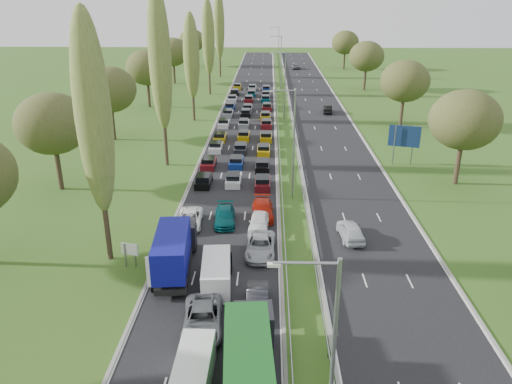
{
  "coord_description": "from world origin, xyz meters",
  "views": [
    {
      "loc": [
        1.88,
        -7.97,
        20.92
      ],
      "look_at": [
        0.55,
        40.85,
        1.5
      ],
      "focal_mm": 35.0,
      "sensor_mm": 36.0,
      "label": 1
    }
  ],
  "objects_px": {
    "direction_sign": "(404,138)",
    "info_sign": "(130,252)",
    "blue_lorry": "(175,250)",
    "near_car_2": "(190,219)",
    "white_van_rear": "(217,272)",
    "white_van_front": "(195,367)"
  },
  "relations": [
    {
      "from": "white_van_front",
      "to": "direction_sign",
      "type": "xyz_separation_m",
      "value": [
        21.66,
        40.38,
        2.54
      ]
    },
    {
      "from": "info_sign",
      "to": "direction_sign",
      "type": "distance_m",
      "value": 39.82
    },
    {
      "from": "near_car_2",
      "to": "white_van_front",
      "type": "xyz_separation_m",
      "value": [
        3.47,
        -20.94,
        0.32
      ]
    },
    {
      "from": "white_van_rear",
      "to": "direction_sign",
      "type": "distance_m",
      "value": 36.91
    },
    {
      "from": "near_car_2",
      "to": "white_van_rear",
      "type": "height_order",
      "value": "white_van_rear"
    },
    {
      "from": "white_van_front",
      "to": "near_car_2",
      "type": "bearing_deg",
      "value": 99.88
    },
    {
      "from": "near_car_2",
      "to": "blue_lorry",
      "type": "height_order",
      "value": "blue_lorry"
    },
    {
      "from": "white_van_front",
      "to": "white_van_rear",
      "type": "relative_size",
      "value": 0.92
    },
    {
      "from": "near_car_2",
      "to": "white_van_front",
      "type": "distance_m",
      "value": 21.23
    },
    {
      "from": "white_van_rear",
      "to": "white_van_front",
      "type": "bearing_deg",
      "value": -95.42
    },
    {
      "from": "near_car_2",
      "to": "white_van_rear",
      "type": "xyz_separation_m",
      "value": [
        3.69,
        -10.51,
        0.4
      ]
    },
    {
      "from": "blue_lorry",
      "to": "white_van_rear",
      "type": "distance_m",
      "value": 4.1
    },
    {
      "from": "direction_sign",
      "to": "blue_lorry",
      "type": "bearing_deg",
      "value": -131.68
    },
    {
      "from": "white_van_front",
      "to": "direction_sign",
      "type": "bearing_deg",
      "value": 62.27
    },
    {
      "from": "white_van_rear",
      "to": "direction_sign",
      "type": "bearing_deg",
      "value": 50.18
    },
    {
      "from": "near_car_2",
      "to": "info_sign",
      "type": "bearing_deg",
      "value": -117.38
    },
    {
      "from": "near_car_2",
      "to": "white_van_rear",
      "type": "distance_m",
      "value": 11.14
    },
    {
      "from": "direction_sign",
      "to": "info_sign",
      "type": "bearing_deg",
      "value": -136.42
    },
    {
      "from": "blue_lorry",
      "to": "direction_sign",
      "type": "distance_m",
      "value": 37.59
    },
    {
      "from": "near_car_2",
      "to": "direction_sign",
      "type": "height_order",
      "value": "direction_sign"
    },
    {
      "from": "near_car_2",
      "to": "blue_lorry",
      "type": "xyz_separation_m",
      "value": [
        0.15,
        -8.62,
        1.24
      ]
    },
    {
      "from": "white_van_front",
      "to": "direction_sign",
      "type": "height_order",
      "value": "direction_sign"
    }
  ]
}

